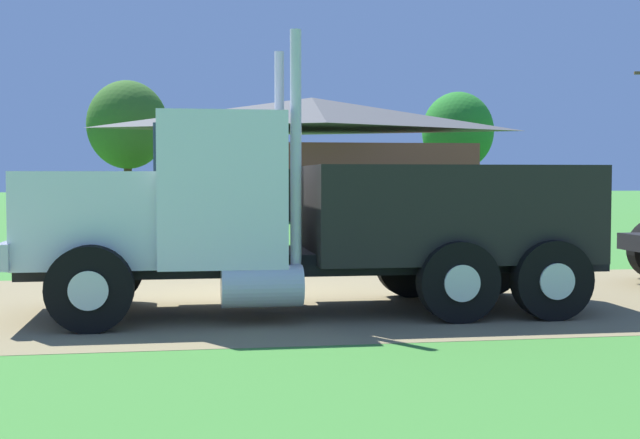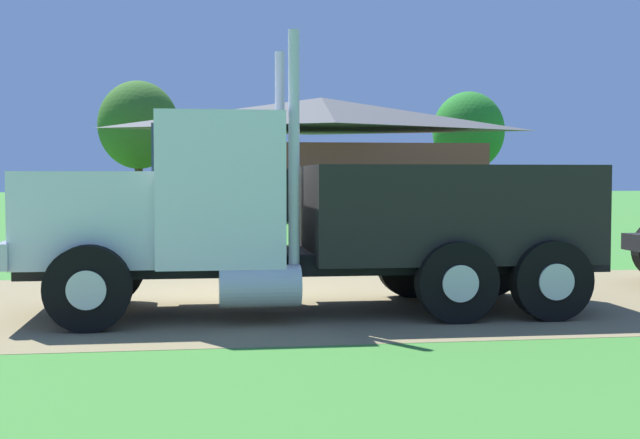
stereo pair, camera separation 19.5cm
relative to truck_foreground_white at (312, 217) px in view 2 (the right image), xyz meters
The scene contains 6 objects.
ground_plane 1.59m from the truck_foreground_white, 91.72° to the left, with size 200.00×200.00×0.00m, color #3D7E30.
dirt_track 1.58m from the truck_foreground_white, 91.72° to the left, with size 120.00×6.68×0.01m, color #857651.
truck_foreground_white is the anchor object (origin of this frame).
shed_building 27.62m from the truck_foreground_white, 81.37° to the left, with size 14.61×7.37×5.48m.
tree_mid 37.39m from the truck_foreground_white, 97.21° to the left, with size 4.42×4.42×7.18m.
tree_right 37.28m from the truck_foreground_white, 68.70° to the left, with size 3.98×3.98×6.61m.
Camera 2 is at (-1.54, -12.47, 1.83)m, focal length 48.14 mm.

